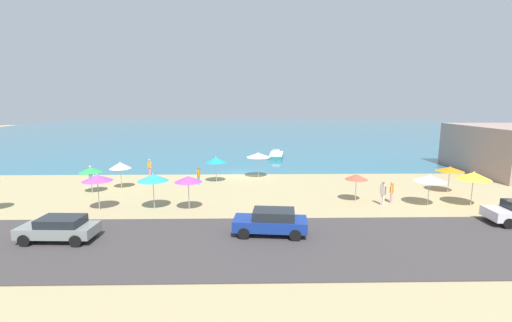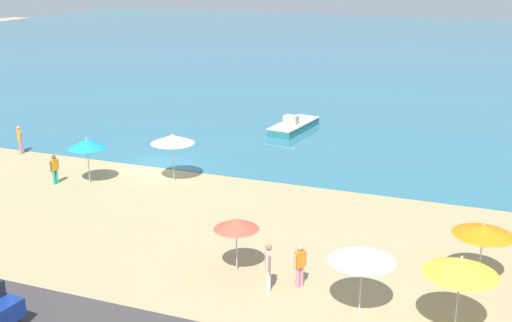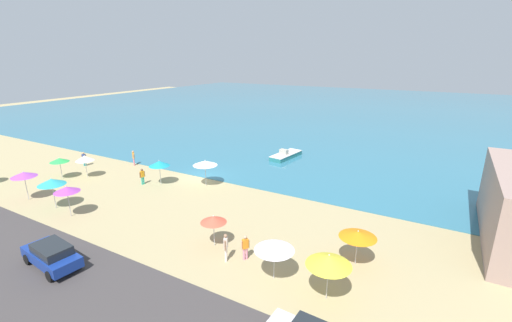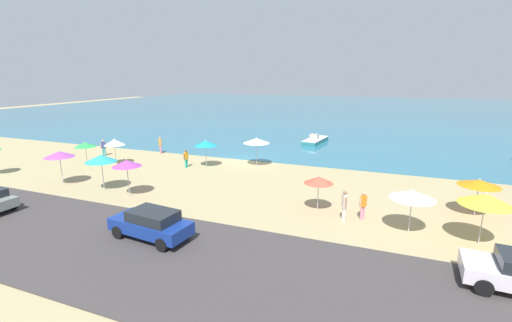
# 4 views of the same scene
# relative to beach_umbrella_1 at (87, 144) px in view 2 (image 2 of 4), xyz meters

# --- Properties ---
(ground_plane) EXTENTS (160.00, 160.00, 0.00)m
(ground_plane) POSITION_rel_beach_umbrella_1_xyz_m (2.11, 3.55, -2.14)
(ground_plane) COLOR tan
(sea) EXTENTS (150.00, 110.00, 0.05)m
(sea) POSITION_rel_beach_umbrella_1_xyz_m (2.11, 58.55, -2.12)
(sea) COLOR teal
(sea) RESTS_ON ground_plane
(beach_umbrella_1) EXTENTS (1.99, 1.99, 2.46)m
(beach_umbrella_1) POSITION_rel_beach_umbrella_1_xyz_m (0.00, 0.00, 0.00)
(beach_umbrella_1) COLOR #B2B2B7
(beach_umbrella_1) RESTS_ON ground_plane
(beach_umbrella_2) EXTENTS (2.24, 2.24, 2.34)m
(beach_umbrella_2) POSITION_rel_beach_umbrella_1_xyz_m (16.20, -7.73, -0.10)
(beach_umbrella_2) COLOR #B2B2B7
(beach_umbrella_2) RESTS_ON ground_plane
(beach_umbrella_4) EXTENTS (2.33, 2.33, 2.59)m
(beach_umbrella_4) POSITION_rel_beach_umbrella_1_xyz_m (4.02, 1.92, 0.15)
(beach_umbrella_4) COLOR #B2B2B7
(beach_umbrella_4) RESTS_ON ground_plane
(beach_umbrella_6) EXTENTS (2.21, 2.21, 2.24)m
(beach_umbrella_6) POSITION_rel_beach_umbrella_1_xyz_m (19.82, -4.06, -0.16)
(beach_umbrella_6) COLOR #B2B2B7
(beach_umbrella_6) RESTS_ON ground_plane
(beach_umbrella_8) EXTENTS (1.71, 1.71, 2.19)m
(beach_umbrella_8) POSITION_rel_beach_umbrella_1_xyz_m (11.22, -6.55, -0.23)
(beach_umbrella_8) COLOR #B2B2B7
(beach_umbrella_8) RESTS_ON ground_plane
(beach_umbrella_10) EXTENTS (2.33, 2.33, 2.59)m
(beach_umbrella_10) POSITION_rel_beach_umbrella_1_xyz_m (19.29, -7.87, 0.11)
(beach_umbrella_10) COLOR #B2B2B7
(beach_umbrella_10) RESTS_ON ground_plane
(bather_0) EXTENTS (0.45, 0.40, 1.73)m
(bather_0) POSITION_rel_beach_umbrella_1_xyz_m (-7.10, 3.00, -1.17)
(bather_0) COLOR #E46E85
(bather_0) RESTS_ON ground_plane
(bather_1) EXTENTS (0.28, 0.56, 1.61)m
(bather_1) POSITION_rel_beach_umbrella_1_xyz_m (-1.54, -0.84, -1.24)
(bather_1) COLOR teal
(bather_1) RESTS_ON ground_plane
(bather_3) EXTENTS (0.35, 0.52, 1.82)m
(bather_3) POSITION_rel_beach_umbrella_1_xyz_m (12.89, -7.62, -1.12)
(bather_3) COLOR white
(bather_3) RESTS_ON ground_plane
(bather_4) EXTENTS (0.38, 0.50, 1.64)m
(bather_4) POSITION_rel_beach_umbrella_1_xyz_m (13.83, -6.91, -1.22)
(bather_4) COLOR pink
(bather_4) RESTS_ON ground_plane
(skiff_nearshore) EXTENTS (2.34, 5.46, 1.15)m
(skiff_nearshore) POSITION_rel_beach_umbrella_1_xyz_m (6.80, 14.23, -1.77)
(skiff_nearshore) COLOR teal
(skiff_nearshore) RESTS_ON sea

